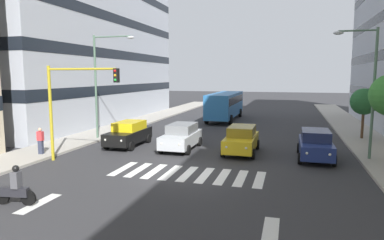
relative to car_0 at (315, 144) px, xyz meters
The scene contains 16 objects.
ground_plane 8.25m from the car_0, 38.42° to the left, with size 180.00×180.00×0.00m, color #2D2D30.
sidewalk_right 17.70m from the car_0, 16.75° to the left, with size 3.35×90.00×0.15m, color #9E998E.
crosswalk_markings 8.25m from the car_0, 38.42° to the left, with size 7.65×2.80×0.01m.
lane_arrow_0 10.82m from the car_0, 79.26° to the left, with size 0.50×2.20×0.01m, color silver.
lane_arrow_1 15.19m from the car_0, 44.34° to the left, with size 0.50×2.20×0.01m, color silver.
car_0 is the anchor object (origin of this frame).
car_1 4.48m from the car_0, ahead, with size 2.02×4.44×1.72m.
car_2 8.50m from the car_0, ahead, with size 2.02×4.44×1.72m.
car_3 12.44m from the car_0, ahead, with size 2.02×4.44×1.72m.
bus_behind_traffic 18.71m from the car_0, 62.99° to the right, with size 2.78×10.50×3.00m.
motorcycle_with_rider 15.93m from the car_0, 43.43° to the left, with size 1.70×0.41×1.57m.
traffic_light_gantry 14.58m from the car_0, 18.41° to the left, with size 4.49×0.36×5.50m.
street_lamp_left 4.60m from the car_0, behind, with size 2.39×0.28×7.46m.
street_lamp_right 15.98m from the car_0, ahead, with size 3.35×0.28×7.79m.
street_tree_2 8.62m from the car_0, 117.63° to the right, with size 2.01×2.01×3.83m.
pedestrian_waiting 16.66m from the car_0, 13.47° to the left, with size 0.36×0.24×1.63m.
Camera 1 is at (-4.85, 16.30, 4.95)m, focal length 32.33 mm.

